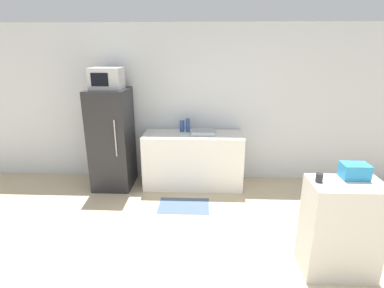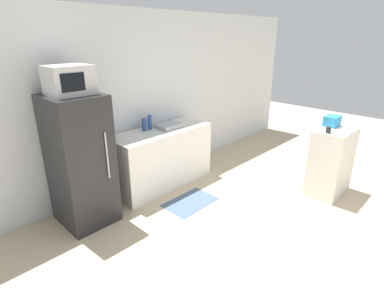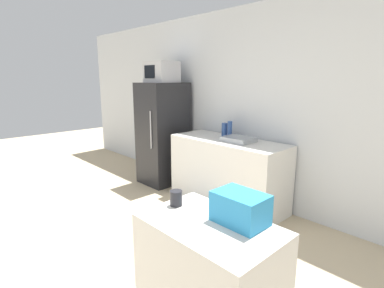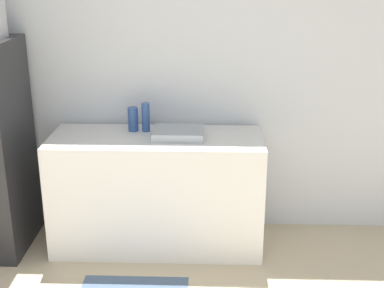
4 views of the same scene
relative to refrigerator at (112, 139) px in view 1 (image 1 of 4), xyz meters
The scene contains 11 objects.
wall_back 1.30m from the refrigerator, 20.95° to the left, with size 8.00×0.06×2.60m, color silver.
refrigerator is the anchor object (origin of this frame).
microwave 0.97m from the refrigerator, 107.11° to the right, with size 0.47×0.39×0.32m.
counter 1.36m from the refrigerator, ahead, with size 1.60×0.62×0.89m, color silver.
sink_basin 1.49m from the refrigerator, ahead, with size 0.37×0.30×0.06m, color #9EA3A8.
bottle_tall 1.25m from the refrigerator, ahead, with size 0.06×0.06×0.22m, color #2D4C8C.
bottle_short 1.16m from the refrigerator, ahead, with size 0.08×0.08×0.18m, color #2D4C8C.
shelf_cabinet 3.47m from the refrigerator, 34.13° to the right, with size 0.70×0.44×0.99m, color silver.
basket 3.49m from the refrigerator, 31.74° to the right, with size 0.25×0.18×0.15m, color #2D8EC6.
jar 3.23m from the refrigerator, 36.59° to the right, with size 0.07×0.07×0.08m, color #232328.
kitchen_rug 1.60m from the refrigerator, 29.35° to the right, with size 0.74×0.48×0.01m, color slate.
Camera 1 is at (0.36, -1.79, 2.21)m, focal length 28.00 mm.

